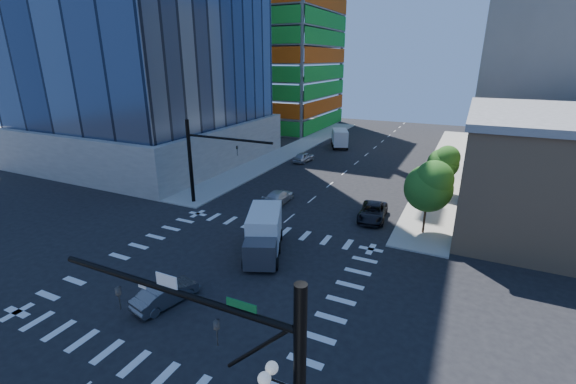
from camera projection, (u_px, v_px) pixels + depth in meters
The scene contains 15 objects.
ground at pixel (219, 276), 28.18m from camera, with size 160.00×160.00×0.00m, color black.
road_markings at pixel (219, 276), 28.18m from camera, with size 20.00×20.00×0.01m, color silver.
sidewalk_ne at pixel (446, 165), 57.14m from camera, with size 5.00×60.00×0.15m, color gray.
sidewalk_nw at pixel (293, 149), 67.34m from camera, with size 5.00×60.00×0.15m, color gray.
construction_building at pixel (274, 13), 84.05m from camera, with size 25.16×34.50×70.60m.
bg_building_ne at pixel (566, 66), 59.44m from camera, with size 24.00×30.00×28.00m, color slate.
signal_mast_nw at pixel (201, 155), 40.25m from camera, with size 10.20×0.40×9.00m.
tree_south at pixel (430, 185), 33.34m from camera, with size 4.16×4.16×6.82m.
tree_north at pixel (444, 162), 43.67m from camera, with size 3.54×3.52×5.78m.
car_nb_far at pixel (373, 212), 38.00m from camera, with size 2.50×5.43×1.51m, color black.
car_sb_near at pixel (279, 197), 42.32m from camera, with size 2.02×4.97×1.44m, color silver.
car_sb_mid at pixel (304, 157), 59.20m from camera, with size 1.80×4.48×1.53m, color #B8BBC1.
car_sb_cross at pixel (166, 294), 24.81m from camera, with size 1.54×4.42×1.46m, color #515257.
box_truck_near at pixel (263, 238), 30.91m from camera, with size 5.01×6.94×3.35m.
box_truck_far at pixel (339, 139), 69.02m from camera, with size 4.87×6.73×3.25m.
Camera 1 is at (15.17, -20.00, 15.08)m, focal length 24.00 mm.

